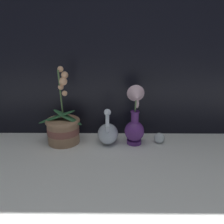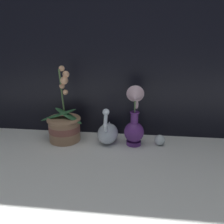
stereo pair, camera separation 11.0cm
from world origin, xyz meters
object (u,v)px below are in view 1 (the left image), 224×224
glass_sphere (159,138)px  orchid_potted_plant (63,127)px  swan_figurine (107,132)px  blue_vase (135,121)px

glass_sphere → orchid_potted_plant: bearing=179.8°
swan_figurine → glass_sphere: swan_figurine is taller
blue_vase → glass_sphere: 0.16m
swan_figurine → orchid_potted_plant: bearing=-178.1°
orchid_potted_plant → glass_sphere: (0.50, -0.00, -0.06)m
glass_sphere → blue_vase: bearing=-172.0°
swan_figurine → blue_vase: blue_vase is taller
blue_vase → glass_sphere: blue_vase is taller
orchid_potted_plant → blue_vase: bearing=-3.2°
blue_vase → swan_figurine: bearing=168.7°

